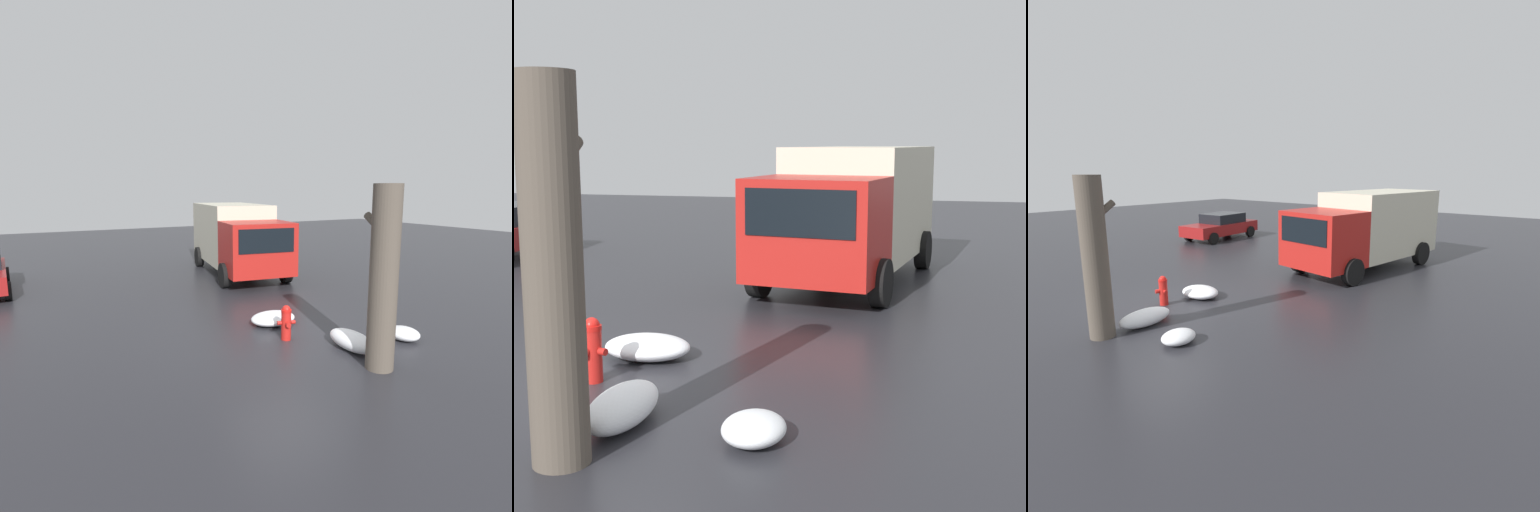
# 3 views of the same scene
# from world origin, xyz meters

# --- Properties ---
(ground_plane) EXTENTS (60.00, 60.00, 0.00)m
(ground_plane) POSITION_xyz_m (0.00, 0.00, 0.00)
(ground_plane) COLOR #28282D
(fire_hydrant) EXTENTS (0.35, 0.44, 0.83)m
(fire_hydrant) POSITION_xyz_m (-0.00, 0.00, 0.43)
(fire_hydrant) COLOR red
(fire_hydrant) RESTS_ON ground_plane
(tree_trunk) EXTENTS (0.83, 0.55, 3.59)m
(tree_trunk) POSITION_xyz_m (-2.17, -0.79, 1.81)
(tree_trunk) COLOR brown
(tree_trunk) RESTS_ON ground_plane
(delivery_truck) EXTENTS (6.89, 3.43, 2.88)m
(delivery_truck) POSITION_xyz_m (7.51, -2.33, 1.57)
(delivery_truck) COLOR red
(delivery_truck) RESTS_ON ground_plane
(snow_pile_by_hydrant) EXTENTS (0.89, 1.22, 0.33)m
(snow_pile_by_hydrant) POSITION_xyz_m (1.06, -0.28, 0.17)
(snow_pile_by_hydrant) COLOR white
(snow_pile_by_hydrant) RESTS_ON ground_plane
(snow_pile_curbside) EXTENTS (1.32, 0.61, 0.40)m
(snow_pile_curbside) POSITION_xyz_m (-1.19, -0.95, 0.20)
(snow_pile_curbside) COLOR white
(snow_pile_curbside) RESTS_ON ground_plane
(snow_pile_by_tree) EXTENTS (0.77, 0.65, 0.30)m
(snow_pile_by_tree) POSITION_xyz_m (-1.32, -2.43, 0.15)
(snow_pile_by_tree) COLOR white
(snow_pile_by_tree) RESTS_ON ground_plane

